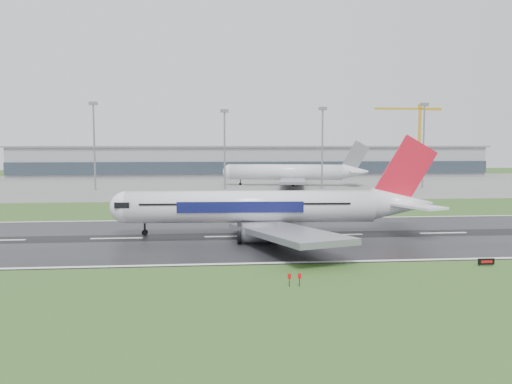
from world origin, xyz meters
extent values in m
plane|color=#2C511D|center=(0.00, 0.00, 0.00)|extent=(520.00, 520.00, 0.00)
cube|color=black|center=(0.00, 0.00, 0.05)|extent=(400.00, 45.00, 0.10)
cube|color=slate|center=(0.00, 125.00, 0.04)|extent=(400.00, 130.00, 0.08)
cube|color=gray|center=(0.00, 185.00, 7.50)|extent=(240.00, 36.00, 15.00)
cylinder|color=gray|center=(-64.00, 100.00, 15.26)|extent=(0.64, 0.64, 30.51)
cylinder|color=gray|center=(-17.37, 100.00, 14.07)|extent=(0.64, 0.64, 28.14)
cylinder|color=gray|center=(19.04, 100.00, 14.61)|extent=(0.64, 0.64, 29.22)
cylinder|color=gray|center=(58.08, 100.00, 15.51)|extent=(0.64, 0.64, 31.02)
camera|label=1|loc=(-24.06, -93.66, 16.65)|focal=36.96mm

